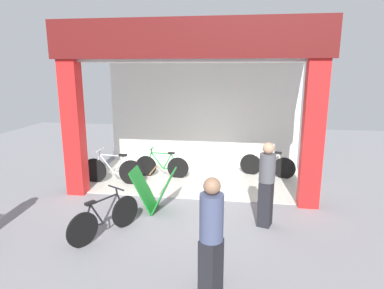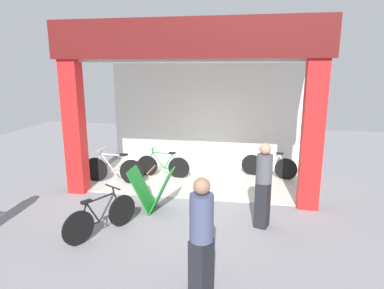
{
  "view_description": "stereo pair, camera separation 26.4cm",
  "coord_description": "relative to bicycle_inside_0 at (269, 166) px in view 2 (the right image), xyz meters",
  "views": [
    {
      "loc": [
        1.21,
        -7.35,
        3.05
      ],
      "look_at": [
        0.0,
        0.76,
        1.15
      ],
      "focal_mm": 31.35,
      "sensor_mm": 36.0,
      "label": 1
    },
    {
      "loc": [
        1.47,
        -7.31,
        3.05
      ],
      "look_at": [
        0.0,
        0.76,
        1.15
      ],
      "focal_mm": 31.35,
      "sensor_mm": 36.0,
      "label": 2
    }
  ],
  "objects": [
    {
      "name": "shop_facade",
      "position": [
        -1.98,
        -0.39,
        1.83
      ],
      "size": [
        6.11,
        3.36,
        4.06
      ],
      "color": "beige",
      "rests_on": "ground"
    },
    {
      "name": "pedestrian_1",
      "position": [
        -1.12,
        -5.23,
        0.52
      ],
      "size": [
        0.43,
        0.43,
        1.67
      ],
      "color": "black",
      "rests_on": "ground"
    },
    {
      "name": "pedestrian_2",
      "position": [
        -0.25,
        -3.06,
        0.51
      ],
      "size": [
        0.39,
        0.39,
        1.68
      ],
      "color": "black",
      "rests_on": "ground"
    },
    {
      "name": "bicycle_parked_0",
      "position": [
        -3.19,
        -3.93,
        0.0
      ],
      "size": [
        0.81,
        1.39,
        0.87
      ],
      "color": "black",
      "rests_on": "ground"
    },
    {
      "name": "bicycle_inside_2",
      "position": [
        -2.94,
        -0.49,
        -0.01
      ],
      "size": [
        1.54,
        0.42,
        0.84
      ],
      "color": "black",
      "rests_on": "ground"
    },
    {
      "name": "sandwich_board_sign",
      "position": [
        -2.59,
        -2.71,
        0.12
      ],
      "size": [
        0.93,
        0.61,
        0.94
      ],
      "color": "#197226",
      "rests_on": "ground"
    },
    {
      "name": "bicycle_inside_0",
      "position": [
        0.0,
        0.0,
        0.0
      ],
      "size": [
        1.53,
        0.49,
        0.86
      ],
      "color": "black",
      "rests_on": "ground"
    },
    {
      "name": "bicycle_inside_1",
      "position": [
        -4.12,
        -1.19,
        0.03
      ],
      "size": [
        1.71,
        0.47,
        0.94
      ],
      "color": "black",
      "rests_on": "ground"
    },
    {
      "name": "ground_plane",
      "position": [
        -1.98,
        -1.95,
        -0.34
      ],
      "size": [
        19.83,
        19.83,
        0.0
      ],
      "primitive_type": "plane",
      "color": "gray",
      "rests_on": "ground"
    }
  ]
}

